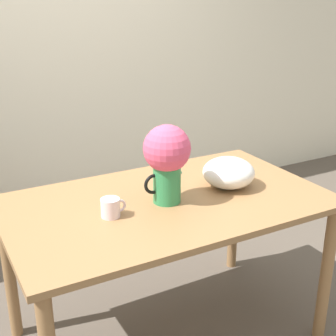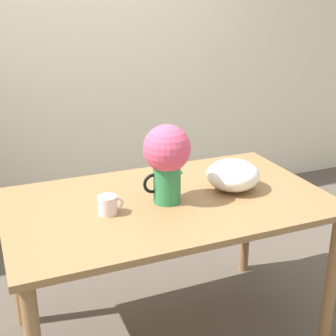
% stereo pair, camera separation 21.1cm
% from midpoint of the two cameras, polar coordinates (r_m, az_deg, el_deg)
% --- Properties ---
extents(ground_plane, '(12.00, 12.00, 0.00)m').
position_cam_midpoint_polar(ground_plane, '(2.65, 1.35, -19.01)').
color(ground_plane, brown).
extents(wall_back, '(8.00, 0.05, 2.60)m').
position_cam_midpoint_polar(wall_back, '(3.62, -9.32, 14.14)').
color(wall_back, '#EDE5CC').
rests_on(wall_back, ground_plane).
extents(table, '(1.50, 0.89, 0.78)m').
position_cam_midpoint_polar(table, '(2.23, 2.66, -6.18)').
color(table, olive).
rests_on(table, ground_plane).
extents(flower_vase, '(0.22, 0.22, 0.37)m').
position_cam_midpoint_polar(flower_vase, '(2.09, 2.74, 1.31)').
color(flower_vase, '#2D844C').
rests_on(flower_vase, table).
extents(coffee_mug, '(0.11, 0.08, 0.08)m').
position_cam_midpoint_polar(coffee_mug, '(2.04, -4.38, -4.58)').
color(coffee_mug, silver).
rests_on(coffee_mug, table).
extents(white_bowl, '(0.26, 0.26, 0.15)m').
position_cam_midpoint_polar(white_bowl, '(2.32, 10.52, -0.89)').
color(white_bowl, white).
rests_on(white_bowl, table).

